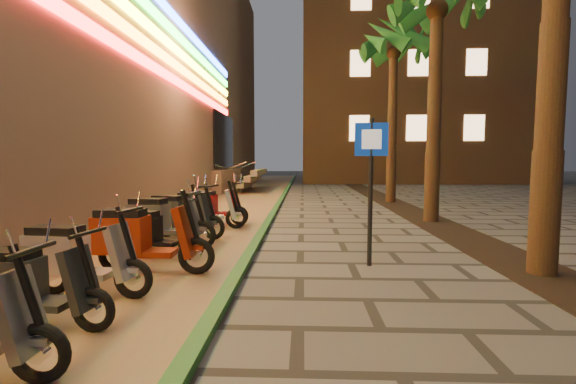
{
  "coord_description": "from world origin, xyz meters",
  "views": [
    {
      "loc": [
        0.05,
        -3.76,
        1.69
      ],
      "look_at": [
        -0.19,
        2.24,
        1.2
      ],
      "focal_mm": 24.0,
      "sensor_mm": 36.0,
      "label": 1
    }
  ],
  "objects_px": {
    "scooter_5": "(29,284)",
    "scooter_8": "(153,232)",
    "scooter_10": "(179,214)",
    "scooter_9": "(161,220)",
    "scooter_11": "(203,209)",
    "scooter_6": "(75,257)",
    "scooter_12": "(212,206)",
    "pedestrian_sign": "(371,171)",
    "scooter_7": "(139,237)"
  },
  "relations": [
    {
      "from": "scooter_7",
      "to": "scooter_11",
      "type": "xyz_separation_m",
      "value": [
        -0.02,
        3.66,
        -0.03
      ]
    },
    {
      "from": "scooter_12",
      "to": "pedestrian_sign",
      "type": "bearing_deg",
      "value": -37.14
    },
    {
      "from": "scooter_8",
      "to": "scooter_10",
      "type": "xyz_separation_m",
      "value": [
        -0.11,
        1.75,
        0.06
      ]
    },
    {
      "from": "scooter_12",
      "to": "scooter_6",
      "type": "bearing_deg",
      "value": -82.92
    },
    {
      "from": "scooter_6",
      "to": "scooter_11",
      "type": "bearing_deg",
      "value": 91.12
    },
    {
      "from": "scooter_5",
      "to": "scooter_6",
      "type": "bearing_deg",
      "value": 101.45
    },
    {
      "from": "pedestrian_sign",
      "to": "scooter_9",
      "type": "distance_m",
      "value": 4.13
    },
    {
      "from": "scooter_5",
      "to": "scooter_8",
      "type": "distance_m",
      "value": 2.84
    },
    {
      "from": "scooter_8",
      "to": "scooter_9",
      "type": "xyz_separation_m",
      "value": [
        -0.16,
        0.82,
        0.08
      ]
    },
    {
      "from": "scooter_6",
      "to": "scooter_10",
      "type": "distance_m",
      "value": 3.66
    },
    {
      "from": "pedestrian_sign",
      "to": "scooter_11",
      "type": "xyz_separation_m",
      "value": [
        -3.52,
        3.08,
        -1.0
      ]
    },
    {
      "from": "scooter_5",
      "to": "scooter_7",
      "type": "distance_m",
      "value": 1.92
    },
    {
      "from": "scooter_6",
      "to": "scooter_11",
      "type": "height_order",
      "value": "scooter_11"
    },
    {
      "from": "scooter_11",
      "to": "pedestrian_sign",
      "type": "bearing_deg",
      "value": -55.91
    },
    {
      "from": "scooter_6",
      "to": "scooter_8",
      "type": "height_order",
      "value": "scooter_6"
    },
    {
      "from": "scooter_10",
      "to": "scooter_11",
      "type": "bearing_deg",
      "value": 87.88
    },
    {
      "from": "pedestrian_sign",
      "to": "scooter_9",
      "type": "relative_size",
      "value": 1.32
    },
    {
      "from": "scooter_6",
      "to": "scooter_9",
      "type": "bearing_deg",
      "value": 94.35
    },
    {
      "from": "pedestrian_sign",
      "to": "scooter_11",
      "type": "bearing_deg",
      "value": 142.41
    },
    {
      "from": "pedestrian_sign",
      "to": "scooter_8",
      "type": "xyz_separation_m",
      "value": [
        -3.67,
        0.36,
        -1.06
      ]
    },
    {
      "from": "scooter_5",
      "to": "scooter_7",
      "type": "relative_size",
      "value": 0.83
    },
    {
      "from": "pedestrian_sign",
      "to": "scooter_5",
      "type": "bearing_deg",
      "value": -143.47
    },
    {
      "from": "scooter_7",
      "to": "scooter_10",
      "type": "height_order",
      "value": "scooter_7"
    },
    {
      "from": "pedestrian_sign",
      "to": "scooter_6",
      "type": "xyz_separation_m",
      "value": [
        -3.9,
        -1.55,
        -1.03
      ]
    },
    {
      "from": "scooter_6",
      "to": "scooter_11",
      "type": "distance_m",
      "value": 4.65
    },
    {
      "from": "scooter_9",
      "to": "scooter_5",
      "type": "bearing_deg",
      "value": -82.03
    },
    {
      "from": "scooter_5",
      "to": "scooter_10",
      "type": "height_order",
      "value": "scooter_10"
    },
    {
      "from": "scooter_7",
      "to": "scooter_9",
      "type": "xyz_separation_m",
      "value": [
        -0.33,
        1.77,
        -0.01
      ]
    },
    {
      "from": "scooter_6",
      "to": "scooter_9",
      "type": "height_order",
      "value": "scooter_9"
    },
    {
      "from": "scooter_9",
      "to": "scooter_11",
      "type": "height_order",
      "value": "scooter_9"
    },
    {
      "from": "scooter_6",
      "to": "scooter_12",
      "type": "height_order",
      "value": "scooter_12"
    },
    {
      "from": "scooter_9",
      "to": "scooter_11",
      "type": "xyz_separation_m",
      "value": [
        0.31,
        1.9,
        -0.02
      ]
    },
    {
      "from": "scooter_5",
      "to": "scooter_6",
      "type": "height_order",
      "value": "scooter_6"
    },
    {
      "from": "scooter_5",
      "to": "scooter_7",
      "type": "bearing_deg",
      "value": 86.76
    },
    {
      "from": "pedestrian_sign",
      "to": "scooter_8",
      "type": "height_order",
      "value": "pedestrian_sign"
    },
    {
      "from": "scooter_6",
      "to": "scooter_7",
      "type": "bearing_deg",
      "value": 73.26
    },
    {
      "from": "scooter_6",
      "to": "scooter_8",
      "type": "relative_size",
      "value": 1.07
    },
    {
      "from": "scooter_9",
      "to": "scooter_10",
      "type": "distance_m",
      "value": 0.93
    },
    {
      "from": "scooter_11",
      "to": "scooter_8",
      "type": "bearing_deg",
      "value": -107.89
    },
    {
      "from": "pedestrian_sign",
      "to": "scooter_10",
      "type": "xyz_separation_m",
      "value": [
        -3.78,
        2.1,
        -1.0
      ]
    },
    {
      "from": "scooter_6",
      "to": "scooter_5",
      "type": "bearing_deg",
      "value": -79.0
    },
    {
      "from": "scooter_7",
      "to": "scooter_10",
      "type": "distance_m",
      "value": 2.71
    },
    {
      "from": "scooter_11",
      "to": "scooter_12",
      "type": "height_order",
      "value": "scooter_11"
    },
    {
      "from": "scooter_6",
      "to": "scooter_12",
      "type": "bearing_deg",
      "value": 91.64
    },
    {
      "from": "scooter_11",
      "to": "scooter_6",
      "type": "bearing_deg",
      "value": -109.45
    },
    {
      "from": "scooter_7",
      "to": "scooter_9",
      "type": "height_order",
      "value": "scooter_7"
    },
    {
      "from": "scooter_9",
      "to": "scooter_11",
      "type": "relative_size",
      "value": 1.04
    },
    {
      "from": "scooter_5",
      "to": "scooter_8",
      "type": "height_order",
      "value": "scooter_8"
    },
    {
      "from": "scooter_6",
      "to": "scooter_7",
      "type": "xyz_separation_m",
      "value": [
        0.4,
        0.96,
        0.05
      ]
    },
    {
      "from": "scooter_5",
      "to": "scooter_9",
      "type": "height_order",
      "value": "scooter_9"
    }
  ]
}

